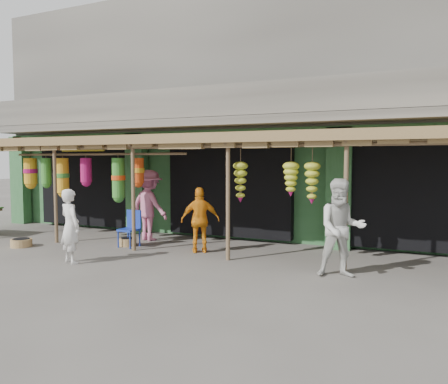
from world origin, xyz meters
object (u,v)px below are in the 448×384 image
at_px(person_right, 341,228).
at_px(person_vendor, 200,220).
at_px(person_front, 70,226).
at_px(person_shopper, 149,205).
at_px(blue_chair, 131,226).

distance_m(person_right, person_vendor, 3.52).
height_order(person_front, person_vendor, person_front).
xyz_separation_m(person_front, person_shopper, (0.02, 2.95, 0.17)).
bearing_deg(person_right, person_front, 172.97).
height_order(blue_chair, person_shopper, person_shopper).
bearing_deg(person_front, blue_chair, -72.93).
bearing_deg(blue_chair, person_front, -89.61).
relative_size(blue_chair, person_front, 0.58).
distance_m(blue_chair, person_front, 2.03).
xyz_separation_m(blue_chair, person_front, (-0.09, -2.01, 0.28)).
distance_m(blue_chair, person_vendor, 1.96).
xyz_separation_m(blue_chair, person_vendor, (1.94, 0.08, 0.26)).
relative_size(person_right, person_vendor, 1.19).
bearing_deg(blue_chair, person_vendor, 5.24).
relative_size(blue_chair, person_shopper, 0.48).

